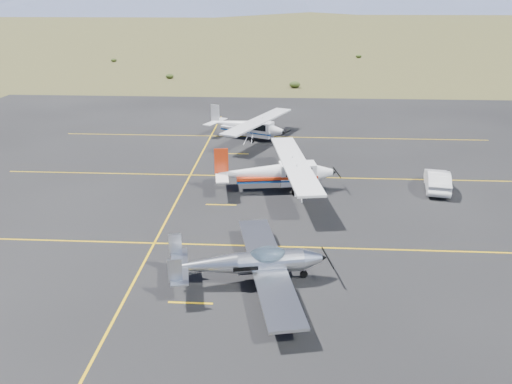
% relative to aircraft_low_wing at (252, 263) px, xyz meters
% --- Properties ---
extents(ground, '(1600.00, 1600.00, 0.00)m').
position_rel_aircraft_low_wing_xyz_m(ground, '(0.38, 1.61, -1.04)').
color(ground, '#383D1C').
rests_on(ground, ground).
extents(apron, '(72.00, 72.00, 0.02)m').
position_rel_aircraft_low_wing_xyz_m(apron, '(0.38, 8.61, -1.04)').
color(apron, black).
rests_on(apron, ground).
extents(aircraft_low_wing, '(7.33, 10.09, 2.18)m').
position_rel_aircraft_low_wing_xyz_m(aircraft_low_wing, '(0.00, 0.00, 0.00)').
color(aircraft_low_wing, silver).
rests_on(aircraft_low_wing, apron).
extents(aircraft_cessna, '(7.47, 12.34, 3.11)m').
position_rel_aircraft_low_wing_xyz_m(aircraft_cessna, '(0.92, 11.92, 0.34)').
color(aircraft_cessna, white).
rests_on(aircraft_cessna, apron).
extents(aircraft_plain, '(8.29, 11.01, 2.89)m').
position_rel_aircraft_low_wing_xyz_m(aircraft_plain, '(-2.04, 24.85, 0.24)').
color(aircraft_plain, silver).
rests_on(aircraft_plain, apron).
extents(sedan, '(2.25, 4.49, 1.41)m').
position_rel_aircraft_low_wing_xyz_m(sedan, '(12.04, 12.64, -0.33)').
color(sedan, silver).
rests_on(sedan, apron).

